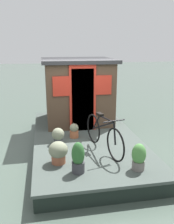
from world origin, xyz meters
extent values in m
plane|color=#47564C|center=(0.00, 0.00, 0.00)|extent=(60.00, 60.00, 0.00)
cube|color=#424C47|center=(0.00, 0.00, 0.34)|extent=(4.85, 2.63, 0.06)
cube|color=black|center=(0.00, 0.00, 0.16)|extent=(4.75, 2.58, 0.31)
cube|color=#4C3828|center=(1.32, 0.00, 1.27)|extent=(1.75, 1.90, 1.80)
cube|color=#28282B|center=(1.32, 0.00, 2.22)|extent=(1.95, 2.10, 0.10)
cube|color=maroon|center=(0.43, 0.00, 1.22)|extent=(0.04, 0.60, 1.70)
cube|color=red|center=(0.43, 0.00, 1.27)|extent=(0.03, 0.72, 1.80)
cube|color=red|center=(0.43, -0.57, 1.62)|extent=(0.03, 0.44, 0.52)
cube|color=red|center=(0.43, 0.57, 1.62)|extent=(0.03, 0.44, 0.52)
torus|color=black|center=(-1.49, -0.34, 0.72)|extent=(0.69, 0.19, 0.70)
torus|color=black|center=(-0.45, -0.11, 0.72)|extent=(0.69, 0.19, 0.70)
cylinder|color=black|center=(-0.93, -0.22, 0.95)|extent=(0.98, 0.26, 0.48)
cylinder|color=black|center=(-1.09, -0.26, 1.16)|extent=(0.64, 0.17, 0.07)
cylinder|color=black|center=(-0.61, -0.15, 0.93)|extent=(0.37, 0.12, 0.44)
cylinder|color=black|center=(-1.45, -0.34, 0.95)|extent=(0.13, 0.06, 0.46)
cube|color=black|center=(-0.78, -0.18, 1.17)|extent=(0.22, 0.14, 0.06)
cylinder|color=black|center=(-1.41, -0.33, 1.20)|extent=(0.13, 0.49, 0.02)
cylinder|color=#38383D|center=(-0.41, 0.74, 0.44)|extent=(0.22, 0.22, 0.15)
sphere|color=gray|center=(-0.41, 0.74, 0.62)|extent=(0.30, 0.30, 0.30)
cylinder|color=#38383D|center=(-1.81, 0.47, 0.48)|extent=(0.24, 0.24, 0.21)
ellipsoid|color=#2D602D|center=(-1.81, 0.47, 0.74)|extent=(0.24, 0.24, 0.46)
cylinder|color=slate|center=(-1.92, -0.68, 0.46)|extent=(0.24, 0.24, 0.17)
ellipsoid|color=#4C8942|center=(-1.92, -0.68, 0.69)|extent=(0.27, 0.27, 0.41)
cylinder|color=#935138|center=(-1.38, 0.80, 0.46)|extent=(0.28, 0.28, 0.17)
ellipsoid|color=gray|center=(-1.38, 0.80, 0.66)|extent=(0.38, 0.38, 0.34)
cylinder|color=#B2603D|center=(-0.06, 0.31, 0.46)|extent=(0.22, 0.22, 0.18)
sphere|color=gray|center=(-0.06, 0.31, 0.63)|extent=(0.23, 0.23, 0.23)
camera|label=1|loc=(-5.81, 1.04, 2.69)|focal=38.65mm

